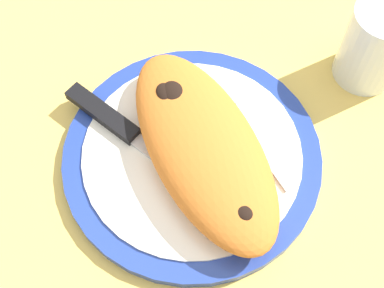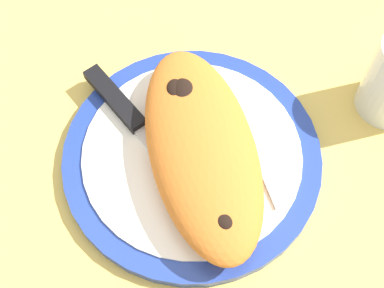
{
  "view_description": "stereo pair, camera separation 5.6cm",
  "coord_description": "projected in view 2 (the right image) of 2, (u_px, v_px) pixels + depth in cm",
  "views": [
    {
      "loc": [
        -23.01,
        13.34,
        53.2
      ],
      "look_at": [
        0.0,
        0.0,
        3.75
      ],
      "focal_mm": 49.66,
      "sensor_mm": 36.0,
      "label": 1
    },
    {
      "loc": [
        -25.29,
        8.22,
        53.2
      ],
      "look_at": [
        0.0,
        0.0,
        3.75
      ],
      "focal_mm": 49.66,
      "sensor_mm": 36.0,
      "label": 2
    }
  ],
  "objects": [
    {
      "name": "plate",
      "position": [
        192.0,
        156.0,
        0.59
      ],
      "size": [
        28.53,
        28.53,
        1.75
      ],
      "color": "#233D99",
      "rests_on": "ground_plane"
    },
    {
      "name": "ground_plane",
      "position": [
        192.0,
        166.0,
        0.61
      ],
      "size": [
        150.0,
        150.0,
        3.0
      ],
      "primitive_type": "cube",
      "color": "#DBB756"
    },
    {
      "name": "calzone",
      "position": [
        202.0,
        148.0,
        0.55
      ],
      "size": [
        26.57,
        13.4,
        5.14
      ],
      "color": "orange",
      "rests_on": "plate"
    },
    {
      "name": "knife",
      "position": [
        129.0,
        115.0,
        0.6
      ],
      "size": [
        21.67,
        9.68,
        1.2
      ],
      "color": "silver",
      "rests_on": "plate"
    },
    {
      "name": "fork",
      "position": [
        247.0,
        132.0,
        0.59
      ],
      "size": [
        15.93,
        2.21,
        0.4
      ],
      "color": "silver",
      "rests_on": "plate"
    }
  ]
}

